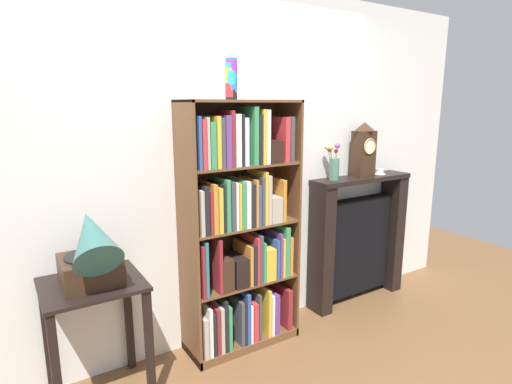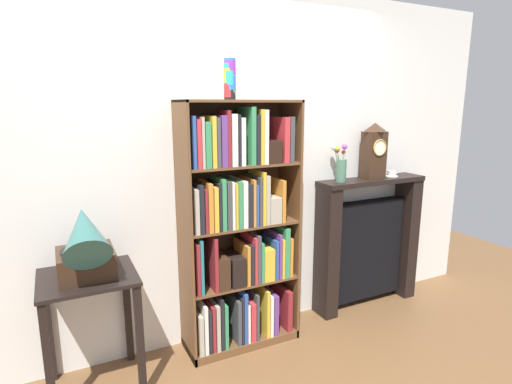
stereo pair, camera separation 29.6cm
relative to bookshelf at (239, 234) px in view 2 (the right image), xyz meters
The scene contains 10 objects.
ground_plane 0.87m from the bookshelf, 81.09° to the right, with size 7.72×6.40×0.02m, color brown.
wall_back 0.51m from the bookshelf, 60.40° to the left, with size 4.72×0.08×2.60m, color silver.
bookshelf is the anchor object (origin of this frame).
cup_stack 1.07m from the bookshelf, behind, with size 0.08×0.08×0.26m.
side_table_left 1.07m from the bookshelf, behind, with size 0.56×0.50×0.77m.
gramophone 1.04m from the bookshelf, behind, with size 0.32×0.51×0.52m.
fireplace_mantel 1.31m from the bookshelf, ahead, with size 1.01×0.23×1.15m.
mantel_clock 1.38m from the bookshelf, ahead, with size 0.18×0.14×0.47m.
flower_vase 1.03m from the bookshelf, ahead, with size 0.12×0.11×0.31m.
teacup_with_saucer 1.53m from the bookshelf, ahead, with size 0.12×0.11×0.05m.
Camera 2 is at (-1.16, -2.48, 1.77)m, focal length 28.90 mm.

